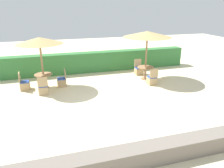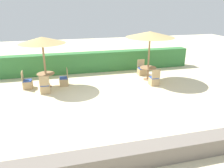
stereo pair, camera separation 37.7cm
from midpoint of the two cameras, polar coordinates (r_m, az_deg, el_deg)
ground_plane at (r=9.28m, az=2.08°, el=-6.48°), size 40.00×40.00×0.00m
hedge_row at (r=14.24m, az=-4.21°, el=5.79°), size 13.00×0.70×1.27m
stone_border at (r=6.43m, az=10.95°, el=-17.50°), size 10.00×0.56×0.54m
parasol_back_left at (r=11.50m, az=-16.91°, el=10.85°), size 2.32×2.32×2.64m
round_table_back_left at (r=11.93m, az=-15.99°, el=1.80°), size 0.90×0.90×0.75m
patio_chair_back_left_east at (r=12.01m, az=-11.52°, el=0.83°), size 0.46×0.46×0.93m
patio_chair_back_left_west at (r=12.12m, az=-20.43°, el=0.10°), size 0.46×0.46×0.93m
patio_chair_back_left_south at (r=11.21m, az=-16.14°, el=-0.99°), size 0.46×0.46×0.93m
parasol_back_right at (r=12.41m, az=10.81°, el=12.57°), size 2.68×2.68×2.76m
round_table_back_right at (r=12.83m, az=10.22°, el=3.53°), size 0.94×0.94×0.74m
patio_chair_back_right_north at (r=13.73m, az=8.54°, el=3.46°), size 0.46×0.46×0.93m
patio_chair_back_right_south at (r=12.08m, az=11.81°, el=0.92°), size 0.46×0.46×0.93m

